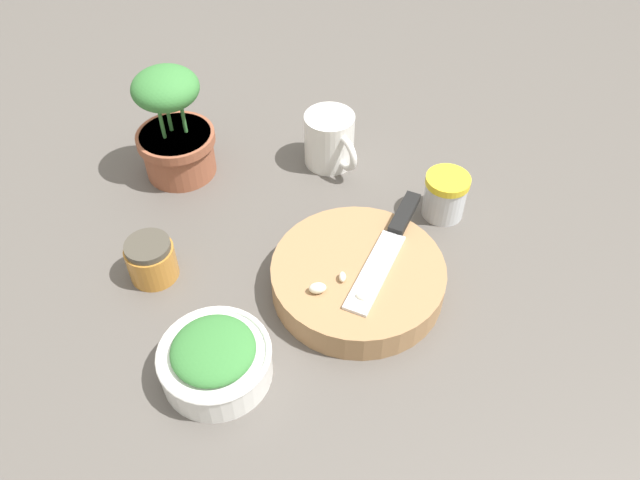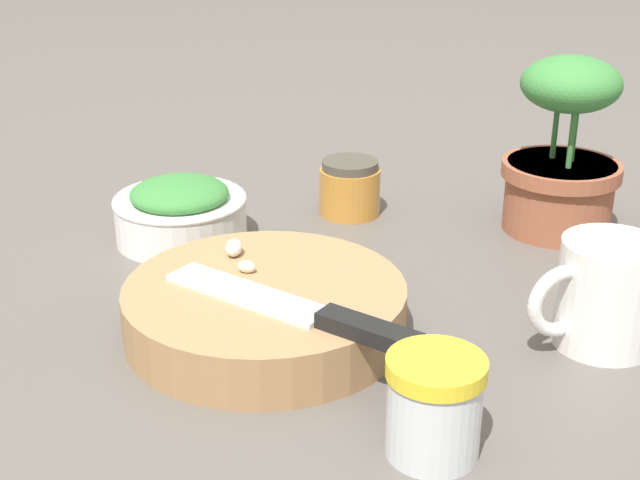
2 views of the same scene
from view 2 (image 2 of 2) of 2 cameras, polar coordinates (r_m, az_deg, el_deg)
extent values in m
plane|color=#56514C|center=(0.80, 1.54, -4.89)|extent=(5.00, 5.00, 0.00)
cylinder|color=#9E754C|center=(0.77, -3.64, -4.34)|extent=(0.24, 0.24, 0.05)
cube|color=black|center=(0.67, 3.13, -5.82)|extent=(0.08, 0.06, 0.01)
cube|color=silver|center=(0.74, -4.70, -3.47)|extent=(0.15, 0.11, 0.01)
ellipsoid|color=#F2E0C6|center=(0.78, -4.72, -1.71)|extent=(0.02, 0.02, 0.01)
ellipsoid|color=silver|center=(0.81, -5.54, -0.49)|extent=(0.03, 0.02, 0.02)
ellipsoid|color=silver|center=(0.77, -7.68, -2.25)|extent=(0.02, 0.02, 0.01)
cylinder|color=silver|center=(0.96, -8.88, 1.29)|extent=(0.14, 0.14, 0.05)
torus|color=silver|center=(0.95, -8.96, 2.56)|extent=(0.14, 0.14, 0.01)
ellipsoid|color=#387A38|center=(0.95, -8.99, 2.96)|extent=(0.10, 0.10, 0.03)
cylinder|color=silver|center=(0.62, 7.29, -11.00)|extent=(0.06, 0.06, 0.06)
cylinder|color=yellow|center=(0.60, 7.46, -8.10)|extent=(0.07, 0.07, 0.01)
cylinder|color=silver|center=(0.78, 17.93, -3.29)|extent=(0.08, 0.08, 0.09)
torus|color=silver|center=(0.75, 15.20, -3.80)|extent=(0.01, 0.06, 0.06)
cylinder|color=#BC7A2D|center=(1.02, 1.92, 3.13)|extent=(0.07, 0.07, 0.05)
cylinder|color=#474238|center=(1.01, 1.94, 4.82)|extent=(0.06, 0.06, 0.01)
cylinder|color=#935138|center=(1.01, 15.01, 2.72)|extent=(0.12, 0.12, 0.08)
cylinder|color=#935138|center=(1.00, 15.19, 4.38)|extent=(0.13, 0.13, 0.02)
ellipsoid|color=#387A38|center=(0.97, 15.77, 9.60)|extent=(0.10, 0.10, 0.06)
cylinder|color=#387A38|center=(0.99, 14.88, 7.45)|extent=(0.01, 0.01, 0.09)
cylinder|color=#387A38|center=(0.99, 16.03, 7.24)|extent=(0.01, 0.01, 0.09)
cylinder|color=#387A38|center=(0.96, 15.87, 6.87)|extent=(0.01, 0.01, 0.09)
camera|label=1|loc=(1.06, -42.36, 35.34)|focal=35.00mm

